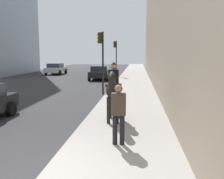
{
  "coord_description": "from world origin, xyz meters",
  "views": [
    {
      "loc": [
        -5.06,
        -2.06,
        2.66
      ],
      "look_at": [
        4.0,
        -1.15,
        1.4
      ],
      "focal_mm": 41.34,
      "sensor_mm": 36.0,
      "label": 1
    }
  ],
  "objects_px": {
    "car_far_lane": "(100,72)",
    "traffic_light_near_curb": "(102,53)",
    "traffic_light_far_curb": "(116,53)",
    "pedestrian_greeting": "(119,111)",
    "mounted_horse_near": "(113,89)",
    "car_mid_lane": "(56,69)"
  },
  "relations": [
    {
      "from": "car_far_lane",
      "to": "traffic_light_near_curb",
      "type": "relative_size",
      "value": 1.13
    },
    {
      "from": "traffic_light_near_curb",
      "to": "traffic_light_far_curb",
      "type": "xyz_separation_m",
      "value": [
        13.05,
        0.21,
        0.03
      ]
    },
    {
      "from": "car_far_lane",
      "to": "traffic_light_far_curb",
      "type": "height_order",
      "value": "traffic_light_far_curb"
    },
    {
      "from": "pedestrian_greeting",
      "to": "traffic_light_near_curb",
      "type": "xyz_separation_m",
      "value": [
        9.73,
        1.85,
        1.62
      ]
    },
    {
      "from": "mounted_horse_near",
      "to": "traffic_light_far_curb",
      "type": "bearing_deg",
      "value": -177.3
    },
    {
      "from": "car_far_lane",
      "to": "traffic_light_near_curb",
      "type": "height_order",
      "value": "traffic_light_near_curb"
    },
    {
      "from": "car_mid_lane",
      "to": "traffic_light_near_curb",
      "type": "distance_m",
      "value": 18.14
    },
    {
      "from": "car_far_lane",
      "to": "traffic_light_near_curb",
      "type": "distance_m",
      "value": 10.13
    },
    {
      "from": "mounted_horse_near",
      "to": "car_mid_lane",
      "type": "bearing_deg",
      "value": -159.2
    },
    {
      "from": "pedestrian_greeting",
      "to": "car_far_lane",
      "type": "xyz_separation_m",
      "value": [
        19.55,
        3.4,
        -0.35
      ]
    },
    {
      "from": "traffic_light_near_curb",
      "to": "traffic_light_far_curb",
      "type": "bearing_deg",
      "value": 0.93
    },
    {
      "from": "traffic_light_near_curb",
      "to": "car_mid_lane",
      "type": "bearing_deg",
      "value": 27.39
    },
    {
      "from": "car_far_lane",
      "to": "traffic_light_far_curb",
      "type": "bearing_deg",
      "value": -24.3
    },
    {
      "from": "traffic_light_near_curb",
      "to": "mounted_horse_near",
      "type": "bearing_deg",
      "value": -168.52
    },
    {
      "from": "traffic_light_far_curb",
      "to": "pedestrian_greeting",
      "type": "bearing_deg",
      "value": -174.84
    },
    {
      "from": "mounted_horse_near",
      "to": "car_far_lane",
      "type": "distance_m",
      "value": 17.26
    },
    {
      "from": "pedestrian_greeting",
      "to": "traffic_light_near_curb",
      "type": "height_order",
      "value": "traffic_light_near_curb"
    },
    {
      "from": "car_far_lane",
      "to": "traffic_light_far_curb",
      "type": "relative_size",
      "value": 1.12
    },
    {
      "from": "mounted_horse_near",
      "to": "traffic_light_far_curb",
      "type": "relative_size",
      "value": 0.54
    },
    {
      "from": "traffic_light_near_curb",
      "to": "car_far_lane",
      "type": "bearing_deg",
      "value": 8.98
    },
    {
      "from": "traffic_light_far_curb",
      "to": "car_far_lane",
      "type": "bearing_deg",
      "value": 157.54
    },
    {
      "from": "mounted_horse_near",
      "to": "car_mid_lane",
      "type": "relative_size",
      "value": 0.55
    }
  ]
}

